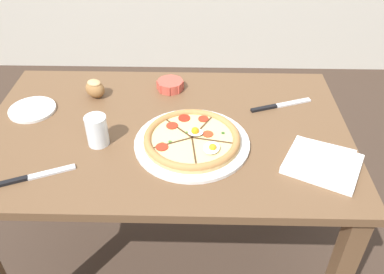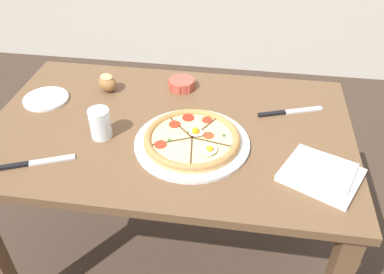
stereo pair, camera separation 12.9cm
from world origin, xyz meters
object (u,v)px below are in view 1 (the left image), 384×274
at_px(napkin_folded, 323,162).
at_px(bread_piece_near, 95,88).
at_px(pizza, 192,140).
at_px(knife_main, 280,105).
at_px(water_glass, 97,132).
at_px(dining_table, 167,153).
at_px(ramekin_bowl, 170,85).
at_px(side_saucer, 32,110).
at_px(knife_spare, 33,176).

relative_size(napkin_folded, bread_piece_near, 2.79).
relative_size(pizza, knife_main, 1.61).
bearing_deg(water_glass, dining_table, 22.53).
relative_size(dining_table, ramekin_bowl, 11.67).
relative_size(dining_table, knife_main, 5.36).
relative_size(bread_piece_near, side_saucer, 0.58).
height_order(ramekin_bowl, water_glass, water_glass).
bearing_deg(knife_spare, napkin_folded, -18.32).
distance_m(napkin_folded, side_saucer, 1.02).
bearing_deg(side_saucer, knife_main, 3.26).
distance_m(ramekin_bowl, water_glass, 0.40).
distance_m(knife_main, knife_spare, 0.88).
bearing_deg(water_glass, bread_piece_near, 103.68).
height_order(bread_piece_near, knife_spare, bread_piece_near).
distance_m(dining_table, knife_spare, 0.46).
bearing_deg(ramekin_bowl, bread_piece_near, -167.50).
distance_m(dining_table, bread_piece_near, 0.37).
bearing_deg(pizza, side_saucer, 162.79).
height_order(knife_spare, side_saucer, same).
relative_size(dining_table, knife_spare, 5.53).
bearing_deg(ramekin_bowl, pizza, -74.77).
bearing_deg(dining_table, napkin_folded, -20.62).
height_order(knife_main, water_glass, water_glass).
relative_size(napkin_folded, water_glass, 2.64).
bearing_deg(napkin_folded, knife_spare, -175.43).
xyz_separation_m(dining_table, knife_spare, (-0.37, -0.25, 0.12)).
height_order(pizza, bread_piece_near, bread_piece_near).
relative_size(dining_table, napkin_folded, 4.61).
height_order(ramekin_bowl, side_saucer, ramekin_bowl).
distance_m(napkin_folded, water_glass, 0.70).
distance_m(napkin_folded, knife_main, 0.34).
height_order(dining_table, water_glass, water_glass).
bearing_deg(napkin_folded, dining_table, 159.38).
bearing_deg(napkin_folded, ramekin_bowl, 138.03).
distance_m(knife_spare, water_glass, 0.23).
height_order(ramekin_bowl, napkin_folded, same).
bearing_deg(water_glass, knife_main, 20.48).
height_order(dining_table, side_saucer, side_saucer).
bearing_deg(bread_piece_near, napkin_folded, -26.25).
distance_m(ramekin_bowl, side_saucer, 0.51).
distance_m(pizza, napkin_folded, 0.41).
height_order(napkin_folded, bread_piece_near, bread_piece_near).
bearing_deg(knife_main, water_glass, -179.48).
bearing_deg(ramekin_bowl, dining_table, -89.91).
height_order(dining_table, knife_main, knife_main).
height_order(dining_table, bread_piece_near, bread_piece_near).
distance_m(pizza, side_saucer, 0.61).
height_order(water_glass, side_saucer, water_glass).
relative_size(pizza, bread_piece_near, 3.86).
bearing_deg(ramekin_bowl, side_saucer, -161.63).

